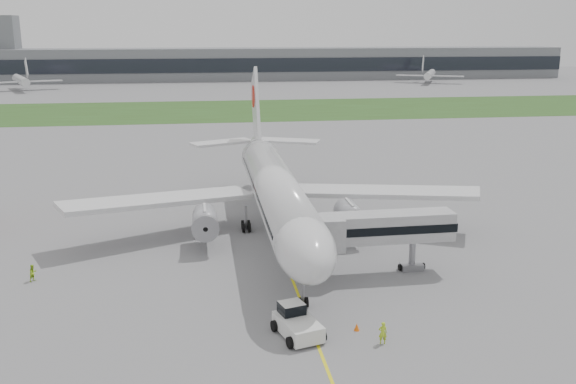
{
  "coord_description": "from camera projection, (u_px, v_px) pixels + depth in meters",
  "views": [
    {
      "loc": [
        -8.39,
        -65.06,
        23.34
      ],
      "look_at": [
        1.09,
        2.0,
        5.84
      ],
      "focal_mm": 40.0,
      "sensor_mm": 36.0,
      "label": 1
    }
  ],
  "objects": [
    {
      "name": "ground",
      "position": [
        281.0,
        249.0,
        69.35
      ],
      "size": [
        600.0,
        600.0,
        0.0
      ],
      "primitive_type": "plane",
      "color": "slate",
      "rests_on": "ground"
    },
    {
      "name": "apron_markings",
      "position": [
        287.0,
        266.0,
        64.56
      ],
      "size": [
        70.0,
        70.0,
        0.04
      ],
      "primitive_type": null,
      "color": "yellow",
      "rests_on": "ground"
    },
    {
      "name": "grass_strip",
      "position": [
        227.0,
        110.0,
        184.39
      ],
      "size": [
        600.0,
        50.0,
        0.02
      ],
      "primitive_type": "cube",
      "color": "#2E491B",
      "rests_on": "ground"
    },
    {
      "name": "terminal_building",
      "position": [
        215.0,
        64.0,
        287.97
      ],
      "size": [
        320.0,
        22.3,
        14.0
      ],
      "color": "gray",
      "rests_on": "ground"
    },
    {
      "name": "control_tower",
      "position": [
        8.0,
        82.0,
        279.56
      ],
      "size": [
        12.0,
        12.0,
        56.0
      ],
      "primitive_type": null,
      "color": "gray",
      "rests_on": "ground"
    },
    {
      "name": "airliner",
      "position": [
        275.0,
        188.0,
        72.6
      ],
      "size": [
        48.13,
        53.95,
        17.88
      ],
      "color": "silver",
      "rests_on": "ground"
    },
    {
      "name": "pushback_tug",
      "position": [
        296.0,
        322.0,
        49.89
      ],
      "size": [
        4.03,
        5.03,
        2.31
      ],
      "rotation": [
        0.0,
        0.0,
        0.28
      ],
      "color": "silver",
      "rests_on": "ground"
    },
    {
      "name": "jet_bridge",
      "position": [
        380.0,
        229.0,
        61.21
      ],
      "size": [
        13.56,
        4.11,
        6.27
      ],
      "rotation": [
        0.0,
        0.0,
        0.02
      ],
      "color": "#B5B5B8",
      "rests_on": "ground"
    },
    {
      "name": "safety_cone_left",
      "position": [
        303.0,
        340.0,
        48.7
      ],
      "size": [
        0.37,
        0.37,
        0.51
      ],
      "primitive_type": "cone",
      "color": "#FF640D",
      "rests_on": "ground"
    },
    {
      "name": "safety_cone_right",
      "position": [
        357.0,
        327.0,
        50.7
      ],
      "size": [
        0.45,
        0.45,
        0.61
      ],
      "primitive_type": "cone",
      "color": "#FF640D",
      "rests_on": "ground"
    },
    {
      "name": "ground_crew_near",
      "position": [
        383.0,
        333.0,
        48.46
      ],
      "size": [
        0.68,
        0.48,
        1.79
      ],
      "primitive_type": "imported",
      "rotation": [
        0.0,
        0.0,
        3.06
      ],
      "color": "#ACD223",
      "rests_on": "ground"
    },
    {
      "name": "ground_crew_far",
      "position": [
        33.0,
        273.0,
        60.44
      ],
      "size": [
        0.97,
        1.01,
        1.64
      ],
      "primitive_type": "imported",
      "rotation": [
        0.0,
        0.0,
        0.94
      ],
      "color": "#9BCC22",
      "rests_on": "ground"
    },
    {
      "name": "distant_aircraft_left",
      "position": [
        22.0,
        91.0,
        240.94
      ],
      "size": [
        36.81,
        34.82,
        11.26
      ],
      "primitive_type": null,
      "rotation": [
        0.0,
        0.0,
        0.37
      ],
      "color": "silver",
      "rests_on": "ground"
    },
    {
      "name": "distant_aircraft_right",
      "position": [
        429.0,
        83.0,
        272.54
      ],
      "size": [
        35.98,
        34.35,
        10.77
      ],
      "primitive_type": null,
      "rotation": [
        0.0,
        0.0,
        -0.43
      ],
      "color": "silver",
      "rests_on": "ground"
    }
  ]
}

